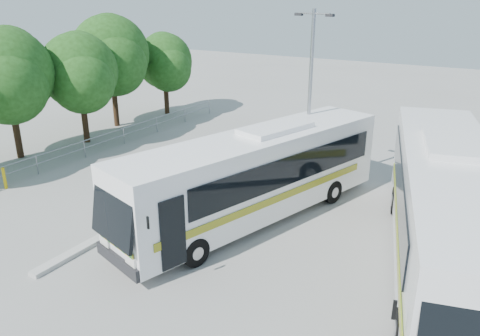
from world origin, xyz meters
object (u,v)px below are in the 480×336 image
Objects in this scene: tree_far_d at (111,54)px; lamppost at (310,94)px; tree_far_c at (80,71)px; tree_far_e at (165,61)px; coach_adjacent at (446,210)px; coach_main at (256,174)px; tree_far_b at (8,74)px; bollard at (4,178)px.

tree_far_d is 0.93× the size of lamppost.
tree_far_c is 8.22m from tree_far_e.
lamppost reaches higher than coach_adjacent.
lamppost is (0.33, 4.17, 2.46)m from coach_main.
tree_far_b is 12.13m from tree_far_e.
tree_far_d reaches higher than tree_far_b.
tree_far_e is at bearing 88.17° from tree_far_b.
tree_far_e is 0.75× the size of lamppost.
tree_far_e is 15.89m from bollard.
tree_far_b is 0.55× the size of coach_main.
coach_main is 12.32× the size of bollard.
bollard is (-11.70, -7.45, -3.84)m from lamppost.
bollard is (2.42, -7.05, -3.75)m from tree_far_c.
bollard is at bearing -43.53° from tree_far_b.
coach_main is at bearing -80.95° from lamppost.
tree_far_d reaches higher than tree_far_c.
lamppost is (14.12, 0.40, 0.09)m from tree_far_c.
coach_adjacent is at bearing -19.02° from tree_far_d.
lamppost is at bearing -12.15° from tree_far_d.
lamppost is (15.31, -3.30, -0.47)m from tree_far_d.
tree_far_c is 0.52× the size of coach_main.
tree_far_c is at bearing 77.09° from tree_far_b.
tree_far_b is 21.70m from coach_adjacent.
coach_adjacent is (21.56, 0.07, -2.48)m from tree_far_b.
coach_adjacent is (6.87, -0.07, 0.20)m from coach_main.
coach_adjacent is at bearing 10.00° from bollard.
coach_main is 11.91m from bollard.
tree_far_c is 0.46× the size of coach_adjacent.
tree_far_c is 0.88× the size of tree_far_d.
tree_far_d is 15.67m from lamppost.
coach_adjacent is (20.66, -3.83, -2.17)m from tree_far_c.
coach_main is 0.90× the size of coach_adjacent.
tree_far_c reaches higher than bollard.
tree_far_c reaches higher than tree_far_e.
tree_far_c is 0.82× the size of lamppost.
tree_far_b is 0.88× the size of lamppost.
coach_adjacent is 18.59m from bollard.
tree_far_d is 4.65m from tree_far_e.
tree_far_c is at bearing 154.79° from coach_adjacent.
tree_far_e is at bearing 100.87° from bollard.
tree_far_b is 4.01m from tree_far_c.
tree_far_e is (0.68, 4.50, -0.93)m from tree_far_d.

